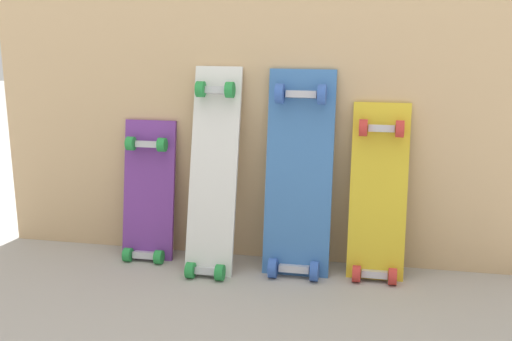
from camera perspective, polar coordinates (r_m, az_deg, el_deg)
ground_plane at (r=2.37m, az=0.34°, el=-8.32°), size 12.00×12.00×0.00m
plywood_wall_panel at (r=2.26m, az=0.71°, el=11.01°), size 2.06×0.04×1.56m
skateboard_purple at (r=2.39m, az=-9.84°, el=-2.62°), size 0.20×0.17×0.59m
skateboard_white at (r=2.23m, az=-3.98°, el=-0.90°), size 0.17×0.27×0.79m
skateboard_blue at (r=2.20m, az=3.90°, el=-1.05°), size 0.24×0.22×0.78m
skateboard_yellow at (r=2.21m, az=11.10°, el=-2.78°), size 0.20×0.19×0.68m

